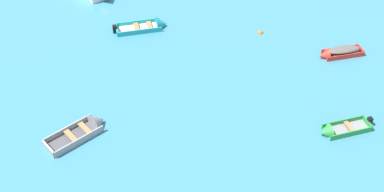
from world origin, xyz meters
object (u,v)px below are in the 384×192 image
Objects in this scene: rowboat_turquoise_cluster_inner at (151,26)px; mooring_buoy_trailing at (260,33)px; rowboat_red_near_right at (337,53)px; rowboat_grey_foreground_center at (87,128)px; rowboat_green_back_row_center at (336,130)px.

rowboat_turquoise_cluster_inner is 10.14× the size of mooring_buoy_trailing.
rowboat_red_near_right is 15.73m from rowboat_grey_foreground_center.
rowboat_turquoise_cluster_inner is at bearing 163.78° from mooring_buoy_trailing.
rowboat_grey_foreground_center is 9.91m from rowboat_turquoise_cluster_inner.
rowboat_red_near_right is 0.95× the size of rowboat_green_back_row_center.
rowboat_green_back_row_center is (-2.72, -6.17, -0.10)m from rowboat_red_near_right.
rowboat_green_back_row_center is 0.83× the size of rowboat_turquoise_cluster_inner.
mooring_buoy_trailing is at bearing 96.65° from rowboat_green_back_row_center.
rowboat_red_near_right is at bearing -41.01° from mooring_buoy_trailing.
rowboat_green_back_row_center is at bearing -113.79° from rowboat_red_near_right.
rowboat_green_back_row_center is at bearing -55.15° from rowboat_turquoise_cluster_inner.
rowboat_grey_foreground_center is 0.96× the size of rowboat_turquoise_cluster_inner.
rowboat_red_near_right is 8.06× the size of mooring_buoy_trailing.
rowboat_red_near_right is at bearing -26.44° from rowboat_turquoise_cluster_inner.
rowboat_red_near_right is at bearing 12.62° from rowboat_grey_foreground_center.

